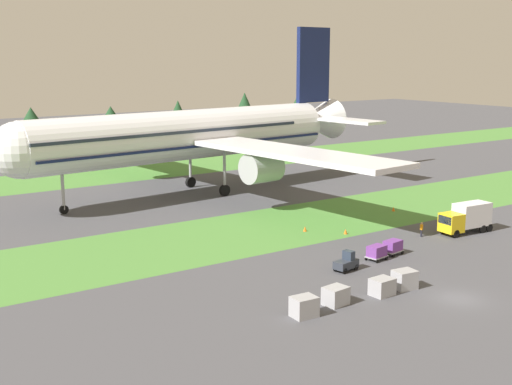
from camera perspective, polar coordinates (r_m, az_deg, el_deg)
name	(u,v)px	position (r m, az deg, el deg)	size (l,w,h in m)	color
ground_plane	(458,299)	(62.64, 16.61, -8.56)	(400.00, 400.00, 0.00)	#47474C
grass_strip_near	(263,229)	(83.30, 0.59, -3.08)	(320.00, 17.73, 0.01)	#4C8438
grass_strip_far	(110,174)	(124.24, -12.18, 1.51)	(320.00, 17.73, 0.01)	#4C8438
airliner	(192,134)	(103.48, -5.39, 4.91)	(61.11, 75.77, 25.64)	white
baggage_tug	(346,263)	(67.93, 7.62, -5.87)	(2.78, 1.71, 1.97)	#2D333D
cargo_dolly_lead	(377,252)	(71.77, 10.12, -4.91)	(2.42, 1.84, 1.55)	#A3A3A8
cargo_dolly_second	(393,246)	(74.07, 11.43, -4.44)	(2.42, 1.84, 1.55)	#A3A3A8
catering_truck	(466,217)	(84.81, 17.27, -1.99)	(7.12, 2.85, 3.58)	yellow
ground_crew_marshaller	(421,229)	(82.00, 13.75, -2.98)	(0.40, 0.45, 1.74)	black
uld_container_0	(304,307)	(56.04, 4.07, -9.57)	(2.00, 1.60, 1.70)	#A3A3A8
uld_container_1	(336,296)	(58.87, 6.72, -8.63)	(2.00, 1.60, 1.57)	#A3A3A8
uld_container_2	(382,287)	(61.70, 10.56, -7.80)	(2.00, 1.60, 1.55)	#A3A3A8
uld_container_3	(405,280)	(63.70, 12.39, -7.17)	(2.00, 1.60, 1.74)	#A3A3A8
taxiway_marker_0	(346,231)	(81.65, 7.55, -3.27)	(0.44, 0.44, 0.60)	orange
taxiway_marker_1	(394,209)	(94.57, 11.50, -1.37)	(0.44, 0.44, 0.61)	orange
taxiway_marker_2	(305,229)	(82.36, 4.14, -3.07)	(0.44, 0.44, 0.61)	orange
distant_tree_line	(15,119)	(166.40, -19.60, 5.84)	(160.74, 11.32, 10.68)	#4C3823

